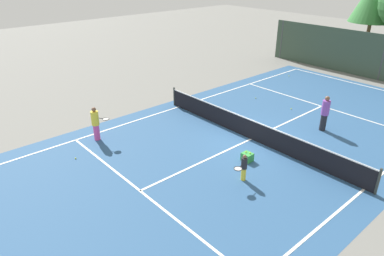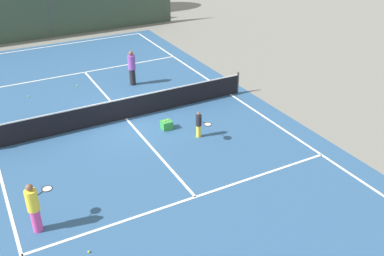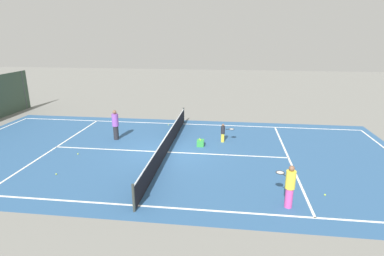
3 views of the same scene
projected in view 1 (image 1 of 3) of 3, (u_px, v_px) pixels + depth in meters
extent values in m
plane|color=slate|center=(251.00, 139.00, 17.02)|extent=(80.00, 80.00, 0.00)
cube|color=#2D5684|center=(251.00, 139.00, 17.02)|extent=(13.00, 25.00, 0.00)
cube|color=white|center=(179.00, 107.00, 20.74)|extent=(0.10, 24.00, 0.01)
cube|color=white|center=(364.00, 189.00, 13.29)|extent=(0.10, 24.00, 0.01)
cube|color=white|center=(365.00, 86.00, 24.18)|extent=(11.00, 0.10, 0.01)
cube|color=white|center=(140.00, 191.00, 13.20)|extent=(11.00, 0.10, 0.01)
cube|color=white|center=(322.00, 106.00, 20.84)|extent=(11.00, 0.10, 0.01)
cube|color=white|center=(251.00, 139.00, 17.02)|extent=(0.10, 12.80, 0.01)
cylinder|color=#333833|center=(174.00, 96.00, 20.78)|extent=(0.10, 0.10, 1.10)
cylinder|color=#333833|center=(378.00, 182.00, 12.79)|extent=(0.10, 0.10, 1.10)
cube|color=black|center=(252.00, 130.00, 16.82)|extent=(11.80, 0.03, 0.95)
cube|color=white|center=(253.00, 121.00, 16.60)|extent=(11.80, 0.04, 0.05)
cube|color=#384C3D|center=(383.00, 58.00, 24.68)|extent=(18.00, 0.06, 3.20)
cylinder|color=#3F4447|center=(282.00, 39.00, 30.44)|extent=(0.12, 0.12, 3.20)
cylinder|color=#3F4447|center=(383.00, 58.00, 24.68)|extent=(0.12, 0.12, 3.20)
cylinder|color=brown|center=(366.00, 40.00, 30.32)|extent=(0.30, 0.30, 3.09)
cylinder|color=#232328|center=(323.00, 122.00, 17.76)|extent=(0.31, 0.31, 0.85)
cylinder|color=purple|center=(326.00, 108.00, 17.42)|extent=(0.39, 0.39, 0.74)
sphere|color=brown|center=(327.00, 98.00, 17.21)|extent=(0.23, 0.23, 0.23)
cylinder|color=#D14799|center=(97.00, 132.00, 16.83)|extent=(0.28, 0.28, 0.78)
cylinder|color=yellow|center=(95.00, 118.00, 16.52)|extent=(0.36, 0.36, 0.68)
sphere|color=brown|center=(94.00, 109.00, 16.32)|extent=(0.21, 0.21, 0.21)
cylinder|color=black|center=(101.00, 118.00, 16.41)|extent=(0.19, 0.13, 0.03)
torus|color=black|center=(106.00, 119.00, 16.35)|extent=(0.45, 0.45, 0.03)
cylinder|color=silver|center=(106.00, 119.00, 16.35)|extent=(0.38, 0.38, 0.00)
cylinder|color=yellow|center=(243.00, 174.00, 13.77)|extent=(0.19, 0.19, 0.52)
cylinder|color=#232328|center=(244.00, 163.00, 13.56)|extent=(0.24, 0.24, 0.46)
sphere|color=brown|center=(245.00, 156.00, 13.43)|extent=(0.14, 0.14, 0.14)
cylinder|color=black|center=(241.00, 166.00, 13.35)|extent=(0.08, 0.20, 0.03)
torus|color=black|center=(238.00, 169.00, 13.16)|extent=(0.40, 0.40, 0.03)
cylinder|color=silver|center=(238.00, 169.00, 13.16)|extent=(0.34, 0.34, 0.00)
cube|color=green|center=(247.00, 157.00, 15.12)|extent=(0.44, 0.39, 0.36)
sphere|color=#CCE533|center=(246.00, 152.00, 15.09)|extent=(0.07, 0.07, 0.07)
sphere|color=#CCE533|center=(250.00, 153.00, 15.01)|extent=(0.07, 0.07, 0.07)
sphere|color=#CCE533|center=(256.00, 98.00, 21.96)|extent=(0.07, 0.07, 0.07)
sphere|color=#CCE533|center=(289.00, 76.00, 26.17)|extent=(0.07, 0.07, 0.07)
sphere|color=#CCE533|center=(76.00, 158.00, 15.31)|extent=(0.07, 0.07, 0.07)
sphere|color=#CCE533|center=(291.00, 109.00, 20.41)|extent=(0.07, 0.07, 0.07)
sphere|color=#CCE533|center=(211.00, 115.00, 19.61)|extent=(0.07, 0.07, 0.07)
sphere|color=#CCE533|center=(365.00, 175.00, 14.14)|extent=(0.07, 0.07, 0.07)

